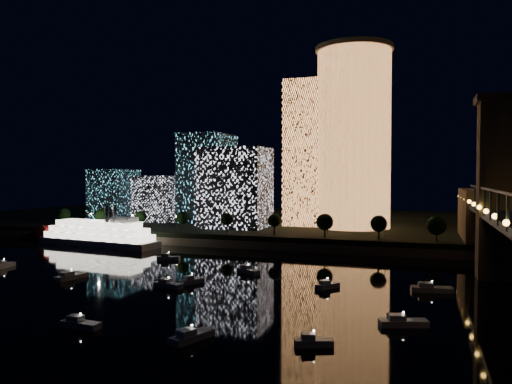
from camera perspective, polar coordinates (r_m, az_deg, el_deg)
ground at (r=112.82m, az=-5.84°, el=-12.64°), size 520.00×520.00×0.00m
far_bank at (r=264.60m, az=8.60°, el=-3.66°), size 420.00×160.00×5.00m
seawall at (r=188.88m, az=4.51°, el=-6.22°), size 420.00×6.00×3.00m
tower_cylindrical at (r=226.27m, az=11.10°, el=6.14°), size 34.00×34.00×79.71m
tower_rectangular at (r=234.73m, az=6.15°, el=4.40°), size 20.99×20.99×66.78m
midrise_blocks at (r=244.04m, az=-6.90°, el=0.63°), size 91.71×48.06×43.76m
riverboat at (r=212.29m, az=-18.06°, el=-4.62°), size 57.76×18.73×17.10m
motorboats at (r=122.39m, az=-6.63°, el=-11.09°), size 130.48×77.25×2.78m
esplanade_trees at (r=199.00m, az=-0.48°, el=-3.20°), size 166.29×6.98×8.99m
street_lamps at (r=209.86m, az=-3.74°, el=-3.33°), size 132.70×0.70×5.65m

